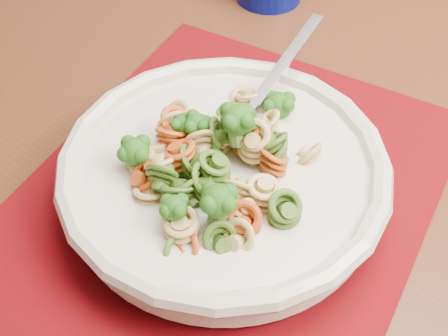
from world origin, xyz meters
TOP-DOWN VIEW (x-y plane):
  - dining_table at (-0.56, 0.49)m, footprint 1.69×1.34m
  - placemat at (-0.49, 0.43)m, footprint 0.55×0.51m
  - pasta_bowl at (-0.48, 0.44)m, footprint 0.29×0.29m
  - pasta_broccoli_heap at (-0.48, 0.44)m, footprint 0.24×0.24m
  - fork at (-0.44, 0.47)m, footprint 0.18×0.08m

SIDE VIEW (x-z plane):
  - dining_table at x=-0.56m, z-range 0.27..0.99m
  - placemat at x=-0.49m, z-range 0.72..0.72m
  - pasta_bowl at x=-0.48m, z-range 0.73..0.78m
  - fork at x=-0.44m, z-range 0.73..0.80m
  - pasta_broccoli_heap at x=-0.48m, z-range 0.74..0.80m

